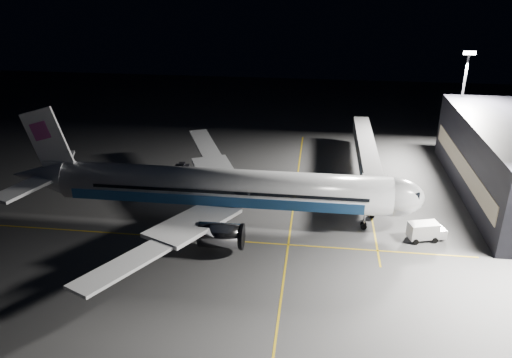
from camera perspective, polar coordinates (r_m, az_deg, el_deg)
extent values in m
plane|color=#4C4C4F|center=(75.29, -3.60, -4.66)|extent=(200.00, 200.00, 0.00)
cube|color=gold|center=(74.20, 4.04, -5.12)|extent=(0.25, 80.00, 0.01)
cube|color=gold|center=(70.17, -4.52, -6.95)|extent=(70.00, 0.25, 0.01)
cube|color=gold|center=(83.51, 12.73, -2.24)|extent=(0.25, 40.00, 0.01)
cylinder|color=silver|center=(72.94, -3.71, -0.99)|extent=(48.00, 5.60, 5.60)
ellipsoid|color=silver|center=(72.55, 15.26, -1.97)|extent=(8.96, 5.60, 5.60)
cube|color=black|center=(72.52, 17.14, -1.34)|extent=(2.20, 3.40, 0.90)
cone|color=silver|center=(82.86, -23.46, 0.33)|extent=(9.00, 5.49, 5.49)
cube|color=#205193|center=(75.97, -4.04, -0.70)|extent=(42.24, 0.25, 1.50)
cube|color=#205193|center=(71.05, -4.90, -2.53)|extent=(42.24, 0.25, 1.50)
cube|color=silver|center=(81.21, -4.36, 0.41)|extent=(11.36, 15.23, 1.53)
cube|color=silver|center=(67.19, -7.06, -4.93)|extent=(11.36, 15.23, 1.53)
cube|color=silver|center=(93.30, -5.87, 4.06)|extent=(8.57, 13.22, 1.31)
cube|color=silver|center=(58.08, -14.97, -9.60)|extent=(8.57, 13.22, 1.31)
cube|color=silver|center=(86.65, -21.55, 1.85)|extent=(6.20, 9.67, 0.45)
cube|color=silver|center=(78.46, -25.00, -0.97)|extent=(6.20, 9.67, 0.45)
cube|color=white|center=(79.75, -22.70, 4.15)|extent=(7.53, 0.40, 10.28)
cube|color=#B83F96|center=(79.73, -23.36, 5.10)|extent=(3.22, 0.55, 3.22)
cylinder|color=#B7B7BF|center=(81.95, -1.66, -0.19)|extent=(5.60, 3.40, 3.40)
cylinder|color=#B7B7BF|center=(66.14, -4.09, -6.44)|extent=(5.60, 3.40, 3.40)
cylinder|color=#9999A0|center=(73.90, 12.24, -4.68)|extent=(0.26, 0.26, 2.50)
cylinder|color=black|center=(74.28, 12.19, -5.22)|extent=(0.90, 0.70, 0.90)
cylinder|color=#9999A0|center=(79.04, -5.19, -2.25)|extent=(0.26, 0.26, 2.50)
cylinder|color=#9999A0|center=(71.62, -6.64, -5.23)|extent=(0.26, 0.26, 2.50)
cylinder|color=black|center=(79.35, -5.17, -2.71)|extent=(1.10, 1.60, 1.10)
cylinder|color=black|center=(71.96, -6.61, -5.71)|extent=(1.10, 1.60, 1.10)
cube|color=brown|center=(88.01, 22.54, 1.38)|extent=(0.15, 36.00, 3.00)
cube|color=#B2B2B7|center=(90.97, 12.51, 3.11)|extent=(3.00, 33.90, 2.80)
cube|color=#B2B2B7|center=(76.36, 13.36, -1.02)|extent=(3.60, 3.20, 3.40)
cylinder|color=#9999A0|center=(77.65, 13.15, -3.07)|extent=(0.70, 0.70, 3.10)
cylinder|color=black|center=(77.38, 13.12, -4.16)|extent=(0.70, 0.30, 0.70)
cylinder|color=black|center=(78.98, 13.02, -3.56)|extent=(0.70, 0.30, 0.70)
cylinder|color=#59595E|center=(103.87, 22.30, 7.58)|extent=(0.44, 0.44, 20.00)
cube|color=#59595E|center=(101.82, 23.20, 13.13)|extent=(2.40, 0.50, 0.80)
cube|color=white|center=(101.48, 23.25, 13.10)|extent=(2.20, 0.15, 0.60)
cube|color=silver|center=(72.93, 18.55, -5.57)|extent=(4.41, 3.04, 2.21)
cube|color=silver|center=(74.29, 20.16, -5.78)|extent=(2.07, 2.28, 1.20)
cube|color=black|center=(74.06, 20.22, -5.44)|extent=(1.63, 1.97, 0.50)
cylinder|color=black|center=(74.90, 19.06, -5.85)|extent=(0.84, 0.46, 0.80)
cylinder|color=black|center=(73.30, 19.78, -6.63)|extent=(0.84, 0.46, 0.80)
cylinder|color=black|center=(73.69, 17.10, -6.08)|extent=(0.84, 0.46, 0.80)
cylinder|color=black|center=(72.07, 17.79, -6.88)|extent=(0.84, 0.46, 0.80)
cube|color=black|center=(92.44, -8.42, 1.23)|extent=(2.70, 1.85, 1.17)
cube|color=black|center=(92.17, -8.45, 1.65)|extent=(1.17, 1.17, 0.64)
sphere|color=#FFF2CC|center=(91.78, -8.82, 1.03)|extent=(0.28, 0.28, 0.28)
sphere|color=#FFF2CC|center=(91.60, -8.17, 1.03)|extent=(0.28, 0.28, 0.28)
cylinder|color=black|center=(93.29, -7.74, 1.16)|extent=(0.66, 0.30, 0.64)
cylinder|color=black|center=(91.65, -7.90, 0.73)|extent=(0.66, 0.30, 0.64)
cylinder|color=black|center=(93.61, -8.89, 1.17)|extent=(0.66, 0.30, 0.64)
cylinder|color=black|center=(91.97, -9.07, 0.74)|extent=(0.66, 0.30, 0.64)
cone|color=orange|center=(83.24, -3.13, -1.50)|extent=(0.43, 0.43, 0.64)
cone|color=orange|center=(86.94, 1.25, -0.34)|extent=(0.43, 0.43, 0.64)
cone|color=orange|center=(84.36, -6.26, -1.25)|extent=(0.46, 0.46, 0.69)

